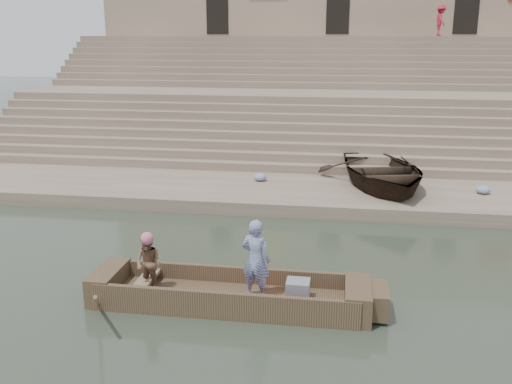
% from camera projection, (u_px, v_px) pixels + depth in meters
% --- Properties ---
extents(ground, '(120.00, 120.00, 0.00)m').
position_uv_depth(ground, '(410.00, 324.00, 10.63)').
color(ground, '#293528').
rests_on(ground, ground).
extents(lower_landing, '(32.00, 4.00, 0.40)m').
position_uv_depth(lower_landing, '(384.00, 198.00, 18.19)').
color(lower_landing, gray).
rests_on(lower_landing, ground).
extents(mid_landing, '(32.00, 3.00, 2.80)m').
position_uv_depth(mid_landing, '(376.00, 125.00, 25.01)').
color(mid_landing, gray).
rests_on(mid_landing, ground).
extents(upper_landing, '(32.00, 3.00, 5.20)m').
position_uv_depth(upper_landing, '(371.00, 85.00, 31.35)').
color(upper_landing, gray).
rests_on(upper_landing, ground).
extents(ghat_steps, '(32.00, 11.00, 5.20)m').
position_uv_depth(ghat_steps, '(374.00, 111.00, 26.51)').
color(ghat_steps, gray).
rests_on(ghat_steps, ground).
extents(building_wall, '(32.00, 5.07, 11.20)m').
position_uv_depth(building_wall, '(371.00, 29.00, 34.35)').
color(building_wall, tan).
rests_on(building_wall, ground).
extents(main_rowboat, '(5.00, 1.30, 0.22)m').
position_uv_depth(main_rowboat, '(229.00, 300.00, 11.38)').
color(main_rowboat, brown).
rests_on(main_rowboat, ground).
extents(rowboat_trim, '(6.04, 2.63, 1.87)m').
position_uv_depth(rowboat_trim, '(239.00, 291.00, 11.29)').
color(rowboat_trim, brown).
rests_on(rowboat_trim, ground).
extents(standing_man, '(0.68, 0.54, 1.63)m').
position_uv_depth(standing_man, '(256.00, 259.00, 11.01)').
color(standing_man, navy).
rests_on(standing_man, main_rowboat).
extents(rowing_man, '(0.69, 0.60, 1.20)m').
position_uv_depth(rowing_man, '(148.00, 264.00, 11.36)').
color(rowing_man, '#236A45').
rests_on(rowing_man, main_rowboat).
extents(television, '(0.46, 0.42, 0.40)m').
position_uv_depth(television, '(297.00, 290.00, 11.09)').
color(television, gray).
rests_on(television, main_rowboat).
extents(beached_rowboat, '(4.71, 5.76, 1.04)m').
position_uv_depth(beached_rowboat, '(382.00, 171.00, 18.60)').
color(beached_rowboat, '#2D2116').
rests_on(beached_rowboat, lower_landing).
extents(pedestrian, '(0.71, 1.09, 1.58)m').
position_uv_depth(pedestrian, '(441.00, 20.00, 29.64)').
color(pedestrian, '#AB1D33').
rests_on(pedestrian, upper_landing).
extents(cloth_bundles, '(14.89, 1.59, 0.26)m').
position_uv_depth(cloth_bundles, '(483.00, 190.00, 17.84)').
color(cloth_bundles, '#3F5999').
rests_on(cloth_bundles, lower_landing).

